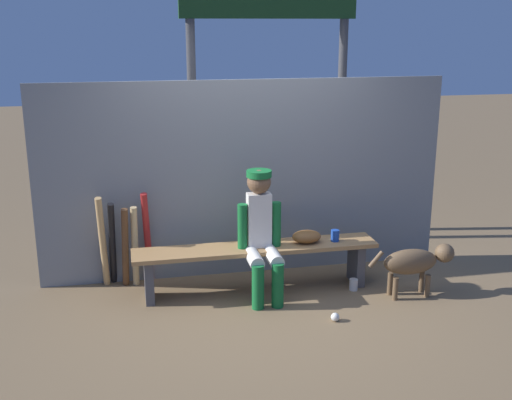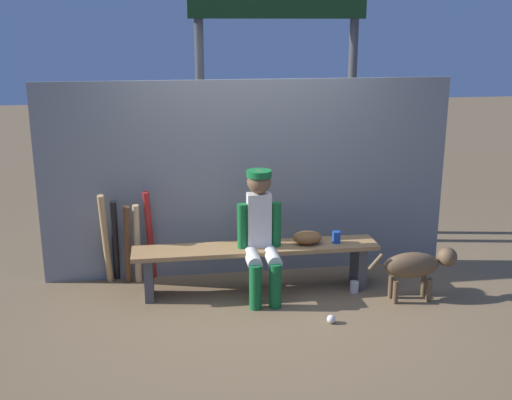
# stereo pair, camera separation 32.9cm
# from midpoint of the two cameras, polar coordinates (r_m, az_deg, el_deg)

# --- Properties ---
(ground_plane) EXTENTS (30.00, 30.00, 0.00)m
(ground_plane) POSITION_cam_midpoint_polar(r_m,az_deg,el_deg) (6.06, -1.57, -8.25)
(ground_plane) COLOR brown
(chainlink_fence) EXTENTS (4.05, 0.03, 1.95)m
(chainlink_fence) POSITION_cam_midpoint_polar(r_m,az_deg,el_deg) (6.21, -2.48, 1.89)
(chainlink_fence) COLOR gray
(chainlink_fence) RESTS_ON ground_plane
(dugout_bench) EXTENTS (2.31, 0.36, 0.45)m
(dugout_bench) POSITION_cam_midpoint_polar(r_m,az_deg,el_deg) (5.93, -1.60, -5.16)
(dugout_bench) COLOR #AD7F4C
(dugout_bench) RESTS_ON ground_plane
(player_seated) EXTENTS (0.41, 0.55, 1.18)m
(player_seated) POSITION_cam_midpoint_polar(r_m,az_deg,el_deg) (5.73, -1.15, -2.79)
(player_seated) COLOR silver
(player_seated) RESTS_ON ground_plane
(baseball_glove) EXTENTS (0.28, 0.20, 0.12)m
(baseball_glove) POSITION_cam_midpoint_polar(r_m,az_deg,el_deg) (5.97, 3.05, -3.35)
(baseball_glove) COLOR brown
(baseball_glove) RESTS_ON dugout_bench
(bat_aluminum_red) EXTENTS (0.11, 0.25, 0.94)m
(bat_aluminum_red) POSITION_cam_midpoint_polar(r_m,az_deg,el_deg) (6.18, -11.35, -3.39)
(bat_aluminum_red) COLOR #B22323
(bat_aluminum_red) RESTS_ON ground_plane
(bat_wood_natural) EXTENTS (0.08, 0.16, 0.82)m
(bat_wood_natural) POSITION_cam_midpoint_polar(r_m,az_deg,el_deg) (6.15, -12.45, -4.17)
(bat_wood_natural) COLOR tan
(bat_wood_natural) RESTS_ON ground_plane
(bat_wood_dark) EXTENTS (0.10, 0.23, 0.82)m
(bat_wood_dark) POSITION_cam_midpoint_polar(r_m,az_deg,el_deg) (6.14, -13.31, -4.25)
(bat_wood_dark) COLOR brown
(bat_wood_dark) RESTS_ON ground_plane
(bat_aluminum_black) EXTENTS (0.09, 0.26, 0.86)m
(bat_aluminum_black) POSITION_cam_midpoint_polar(r_m,az_deg,el_deg) (6.21, -14.41, -3.88)
(bat_aluminum_black) COLOR black
(bat_aluminum_black) RESTS_ON ground_plane
(bat_wood_tan) EXTENTS (0.09, 0.26, 0.93)m
(bat_wood_tan) POSITION_cam_midpoint_polar(r_m,az_deg,el_deg) (6.16, -15.25, -3.75)
(bat_wood_tan) COLOR tan
(bat_wood_tan) RESTS_ON ground_plane
(baseball) EXTENTS (0.07, 0.07, 0.07)m
(baseball) POSITION_cam_midpoint_polar(r_m,az_deg,el_deg) (5.49, 5.47, -10.56)
(baseball) COLOR white
(baseball) RESTS_ON ground_plane
(cup_on_ground) EXTENTS (0.08, 0.08, 0.11)m
(cup_on_ground) POSITION_cam_midpoint_polar(r_m,az_deg,el_deg) (6.10, 7.31, -7.64)
(cup_on_ground) COLOR silver
(cup_on_ground) RESTS_ON ground_plane
(cup_on_bench) EXTENTS (0.08, 0.08, 0.11)m
(cup_on_bench) POSITION_cam_midpoint_polar(r_m,az_deg,el_deg) (6.04, 5.64, -3.25)
(cup_on_bench) COLOR #1E47AD
(cup_on_bench) RESTS_ON dugout_bench
(scoreboard) EXTENTS (2.25, 0.27, 3.48)m
(scoreboard) POSITION_cam_midpoint_polar(r_m,az_deg,el_deg) (7.18, 0.38, 15.58)
(scoreboard) COLOR #3F3F42
(scoreboard) RESTS_ON ground_plane
(dog) EXTENTS (0.84, 0.20, 0.49)m
(dog) POSITION_cam_midpoint_polar(r_m,az_deg,el_deg) (5.98, 12.80, -5.50)
(dog) COLOR brown
(dog) RESTS_ON ground_plane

